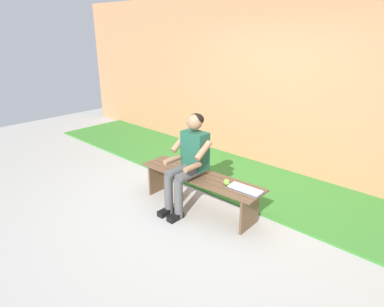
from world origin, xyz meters
The scene contains 7 objects.
ground_plane centered at (1.14, 1.00, -0.02)m, with size 10.00×7.00×0.04m, color #9E9E99.
grass_strip centered at (0.00, -1.47, 0.01)m, with size 9.00×2.20×0.03m, color #387A2D.
brick_wall centered at (0.50, -2.01, 1.41)m, with size 9.50×0.24×2.83m, color #B27A51.
bench_near centered at (0.00, 0.00, 0.36)m, with size 1.79×0.52×0.47m.
person_seated centered at (0.11, 0.10, 0.70)m, with size 0.50×0.69×1.27m.
apple centered at (-0.42, -0.01, 0.51)m, with size 0.08×0.08×0.08m, color #72B738.
book_open centered at (-0.67, -0.06, 0.48)m, with size 0.42×0.18×0.02m.
Camera 1 is at (-2.63, 2.97, 2.27)m, focal length 31.21 mm.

